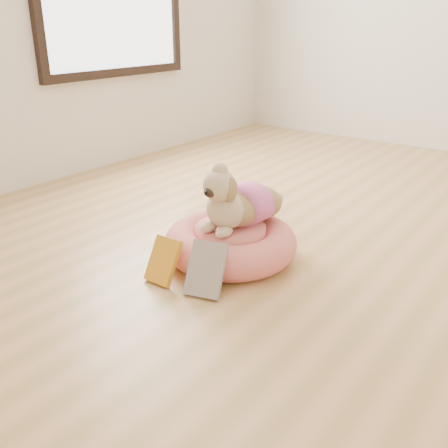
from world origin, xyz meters
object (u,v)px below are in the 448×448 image
Objects in this scene: pet_bed at (230,243)px; book_yellow at (163,261)px; dog at (238,191)px; book_white at (206,269)px.

pet_bed is 0.36m from book_yellow.
dog reaches higher than book_white.
dog reaches higher than book_yellow.
dog reaches higher than pet_bed.
book_yellow reaches higher than pet_bed.
book_yellow is (-0.10, -0.35, 0.02)m from pet_bed.
book_white is at bearing 9.28° from book_yellow.
book_white is (0.11, -0.31, 0.03)m from pet_bed.
book_white is at bearing -71.33° from pet_bed.
book_yellow is at bearing 173.12° from book_white.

